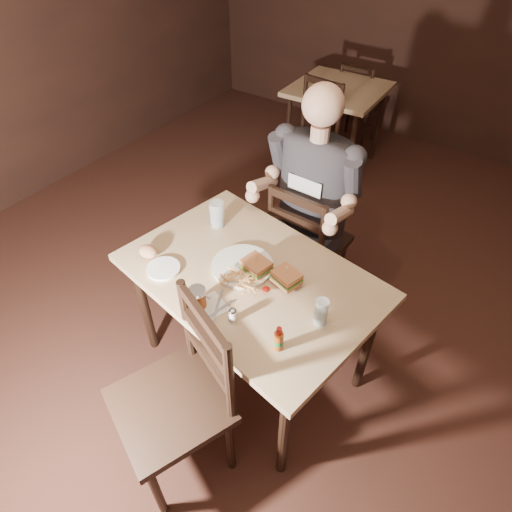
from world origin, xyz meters
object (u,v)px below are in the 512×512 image
Objects in this scene: dinner_plate at (242,267)px; glass_left at (217,214)px; glass_right at (321,312)px; main_table at (250,285)px; syrup_dispenser at (198,298)px; bg_chair_near at (306,141)px; hot_sauce at (279,338)px; chair_near at (170,406)px; bg_table at (338,97)px; side_plate at (164,269)px; bg_chair_far at (358,104)px; diner at (312,176)px; chair_far at (309,242)px.

dinner_plate is 0.38m from glass_left.
main_table is at bearing 170.33° from glass_right.
glass_right reaches higher than syrup_dispenser.
bg_chair_near is 7.32× the size of hot_sauce.
syrup_dispenser is at bearing -155.52° from glass_right.
glass_right is (0.40, 0.57, 0.34)m from chair_near.
side_plate reaches higher than bg_table.
chair_near is at bearing -132.35° from hot_sauce.
dinner_plate is at bearing 142.98° from hot_sauce.
side_plate is at bearing -142.99° from dinner_plate.
main_table is at bearing 85.59° from syrup_dispenser.
bg_chair_near reaches higher than bg_chair_far.
diner is (0.68, -2.30, 0.55)m from bg_chair_far.
syrup_dispenser is at bearing -14.82° from side_plate.
glass_right is at bearing 70.71° from hot_sauce.
glass_right is 0.80m from side_plate.
main_table is 0.45m from glass_right.
glass_left is at bearing -81.08° from bg_table.
bg_chair_far is (0.00, 0.55, -0.26)m from bg_table.
diner reaches higher than main_table.
bg_chair_near reaches higher than dinner_plate.
glass_right is 0.23m from hot_sauce.
hot_sauce is at bearing -40.01° from main_table.
chair_far reaches higher than dinner_plate.
hot_sauce reaches higher than syrup_dispenser.
side_plate is at bearing -82.45° from bg_table.
dinner_plate is (-0.02, -0.64, -0.20)m from diner.
hot_sauce is (0.40, -0.30, 0.06)m from dinner_plate.
syrup_dispenser is at bearing -60.08° from glass_left.
main_table and bg_table have the same top height.
syrup_dispenser reaches higher than side_plate.
bg_chair_far is 2.79m from glass_left.
main_table is 4.57× the size of dinner_plate.
glass_right is (1.13, -1.92, 0.36)m from bg_chair_near.
dinner_plate is 0.39m from side_plate.
glass_left is 1.45× the size of syrup_dispenser.
side_plate is (-0.33, -0.87, -0.20)m from diner.
main_table is at bearing 103.08° from bg_chair_far.
bg_table is at bearing 111.46° from hot_sauce.
chair_near is at bearing -76.48° from bg_table.
chair_near reaches higher than syrup_dispenser.
chair_far is at bearing 70.32° from side_plate.
bg_chair_far is at bearing 107.72° from diner.
bg_chair_near is at bearing 99.52° from side_plate.
bg_chair_near is 9.26× the size of syrup_dispenser.
glass_right is 1.03× the size of hot_sauce.
diner is (-0.04, 0.65, 0.28)m from main_table.
diner is at bearing 69.33° from side_plate.
chair_far reaches higher than bg_table.
hot_sauce reaches higher than dinner_plate.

